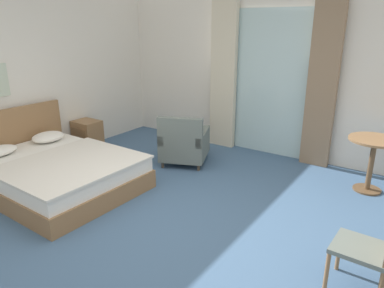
% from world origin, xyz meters
% --- Properties ---
extents(ground, '(6.57, 6.50, 0.10)m').
position_xyz_m(ground, '(0.00, 0.00, -0.05)').
color(ground, '#426084').
extents(wall_back, '(6.17, 0.12, 2.75)m').
position_xyz_m(wall_back, '(0.00, 2.99, 1.38)').
color(wall_back, silver).
rests_on(wall_back, ground).
extents(wall_left, '(0.12, 6.10, 2.75)m').
position_xyz_m(wall_left, '(-3.02, 0.00, 1.38)').
color(wall_left, silver).
rests_on(wall_left, ground).
extents(balcony_glass_door, '(1.29, 0.02, 2.42)m').
position_xyz_m(balcony_glass_door, '(-0.01, 2.91, 1.21)').
color(balcony_glass_door, silver).
rests_on(balcony_glass_door, ground).
extents(curtain_panel_left, '(0.48, 0.10, 2.58)m').
position_xyz_m(curtain_panel_left, '(-0.87, 2.81, 1.29)').
color(curtain_panel_left, beige).
rests_on(curtain_panel_left, ground).
extents(curtain_panel_right, '(0.44, 0.10, 2.58)m').
position_xyz_m(curtain_panel_right, '(0.86, 2.81, 1.29)').
color(curtain_panel_right, '#897056').
rests_on(curtain_panel_right, ground).
extents(bed, '(2.21, 1.72, 0.98)m').
position_xyz_m(bed, '(-1.86, -0.12, 0.25)').
color(bed, olive).
rests_on(bed, ground).
extents(nightstand, '(0.46, 0.38, 0.55)m').
position_xyz_m(nightstand, '(-2.70, 1.18, 0.27)').
color(nightstand, olive).
rests_on(nightstand, ground).
extents(desk_chair, '(0.46, 0.43, 0.93)m').
position_xyz_m(desk_chair, '(2.12, 0.07, 0.50)').
color(desk_chair, slate).
rests_on(desk_chair, ground).
extents(armchair_by_window, '(0.95, 0.99, 0.83)m').
position_xyz_m(armchair_by_window, '(-0.91, 1.65, 0.33)').
color(armchair_by_window, slate).
rests_on(armchair_by_window, ground).
extents(round_cafe_table, '(0.66, 0.66, 0.75)m').
position_xyz_m(round_cafe_table, '(1.76, 2.24, 0.55)').
color(round_cafe_table, olive).
rests_on(round_cafe_table, ground).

